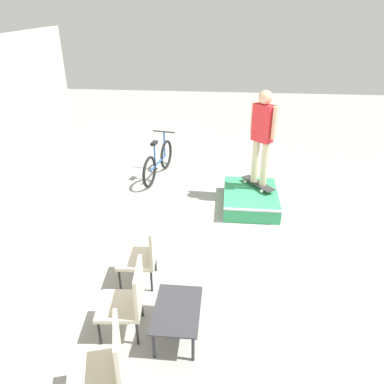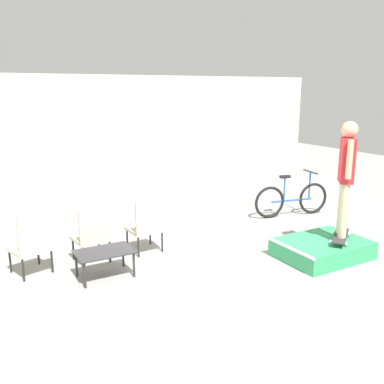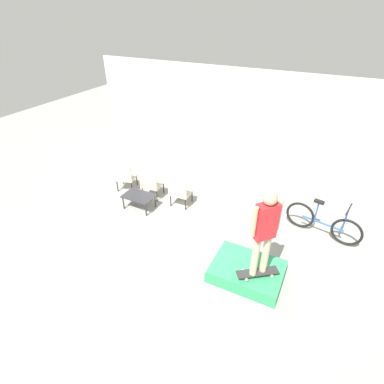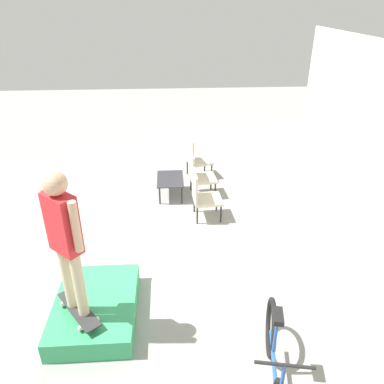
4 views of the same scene
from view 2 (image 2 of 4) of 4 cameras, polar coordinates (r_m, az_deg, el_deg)
ground_plane at (r=6.66m, az=4.08°, el=-10.17°), size 24.00×24.00×0.00m
house_wall_back at (r=10.60m, az=-10.65°, el=7.00°), size 12.00×0.06×3.00m
skate_ramp_box at (r=7.33m, az=16.95°, el=-7.25°), size 1.43×1.03×0.31m
skateboard_on_ramp at (r=7.34m, az=19.19°, el=-5.54°), size 0.77×0.64×0.07m
person_skater at (r=7.07m, az=19.88°, el=2.90°), size 0.41×0.45×1.82m
coffee_table at (r=6.38m, az=-11.58°, el=-8.13°), size 0.82×0.54×0.40m
patio_chair_left at (r=6.69m, az=-20.51°, el=-6.39°), size 0.64×0.64×0.94m
patio_chair_center at (r=6.86m, az=-13.08°, el=-5.36°), size 0.57×0.57×0.94m
patio_chair_right at (r=7.14m, az=-6.04°, el=-4.29°), size 0.55×0.55×0.94m
bicycle at (r=9.44m, az=13.17°, el=-0.94°), size 1.74×0.53×0.96m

